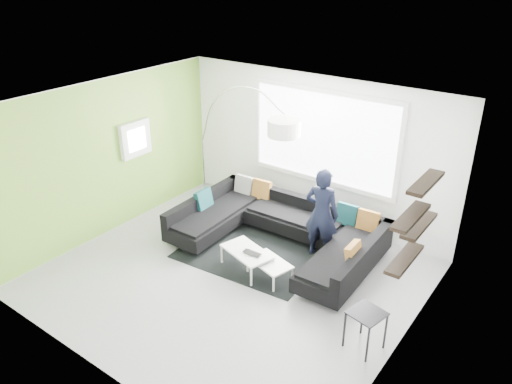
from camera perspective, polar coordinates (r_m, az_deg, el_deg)
ground at (r=8.12m, az=-2.88°, el=-9.64°), size 5.50×5.50×0.00m
room_shell at (r=7.35m, az=-1.96°, el=2.60°), size 5.54×5.04×2.82m
sectional_sofa at (r=8.64m, az=2.28°, el=-4.70°), size 3.47×2.21×0.74m
rug at (r=8.68m, az=-0.56°, el=-6.98°), size 2.47×1.89×0.01m
coffee_table at (r=8.08m, az=0.22°, el=-8.25°), size 1.24×0.93×0.36m
arc_lamp at (r=10.09m, az=-6.16°, el=5.90°), size 2.58×1.39×2.60m
side_table at (r=6.84m, az=12.34°, el=-15.16°), size 0.50×0.50×0.57m
person at (r=8.31m, az=7.52°, el=-2.47°), size 0.68×0.53×1.60m
laptop at (r=7.96m, az=-0.64°, el=-7.16°), size 0.32×0.22×0.02m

